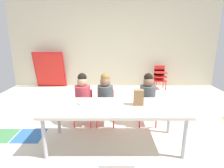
% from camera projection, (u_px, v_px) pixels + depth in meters
% --- Properties ---
extents(ground_plane, '(6.20, 5.17, 0.02)m').
position_uv_depth(ground_plane, '(116.00, 123.00, 3.27)').
color(ground_plane, silver).
extents(back_wall, '(6.20, 0.10, 2.70)m').
position_uv_depth(back_wall, '(114.00, 42.00, 5.43)').
color(back_wall, beige).
rests_on(back_wall, ground_plane).
extents(craft_table, '(1.91, 0.75, 0.58)m').
position_uv_depth(craft_table, '(115.00, 109.00, 2.49)').
color(craft_table, beige).
rests_on(craft_table, ground_plane).
extents(seated_child_near_camera, '(0.33, 0.33, 0.92)m').
position_uv_depth(seated_child_near_camera, '(83.00, 95.00, 3.07)').
color(seated_child_near_camera, red).
rests_on(seated_child_near_camera, ground_plane).
extents(seated_child_middle_seat, '(0.34, 0.34, 0.92)m').
position_uv_depth(seated_child_middle_seat, '(106.00, 95.00, 3.06)').
color(seated_child_middle_seat, red).
rests_on(seated_child_middle_seat, ground_plane).
extents(seated_child_far_right, '(0.32, 0.31, 0.92)m').
position_uv_depth(seated_child_far_right, '(148.00, 95.00, 3.06)').
color(seated_child_far_right, red).
rests_on(seated_child_far_right, ground_plane).
extents(kid_chair_red_stack, '(0.32, 0.30, 0.68)m').
position_uv_depth(kid_chair_red_stack, '(161.00, 76.00, 5.32)').
color(kid_chair_red_stack, red).
rests_on(kid_chair_red_stack, ground_plane).
extents(folded_activity_table, '(0.90, 0.29, 1.09)m').
position_uv_depth(folded_activity_table, '(50.00, 70.00, 5.45)').
color(folded_activity_table, red).
rests_on(folded_activity_table, ground_plane).
extents(paper_bag_brown, '(0.13, 0.09, 0.22)m').
position_uv_depth(paper_bag_brown, '(139.00, 97.00, 2.50)').
color(paper_bag_brown, '#9E754C').
rests_on(paper_bag_brown, craft_table).
extents(paper_plate_near_edge, '(0.18, 0.18, 0.01)m').
position_uv_depth(paper_plate_near_edge, '(82.00, 104.00, 2.55)').
color(paper_plate_near_edge, white).
rests_on(paper_plate_near_edge, craft_table).
extents(paper_plate_center_table, '(0.18, 0.18, 0.01)m').
position_uv_depth(paper_plate_center_table, '(127.00, 111.00, 2.30)').
color(paper_plate_center_table, white).
rests_on(paper_plate_center_table, craft_table).
extents(donut_powdered_on_plate, '(0.12, 0.12, 0.03)m').
position_uv_depth(donut_powdered_on_plate, '(82.00, 103.00, 2.55)').
color(donut_powdered_on_plate, white).
rests_on(donut_powdered_on_plate, craft_table).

